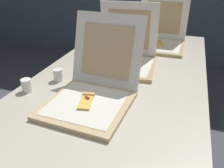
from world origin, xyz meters
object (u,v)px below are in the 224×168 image
(cup_white_near_center, at_px, (58,75))
(pizza_box_middle, at_px, (126,58))
(cup_white_near_left, at_px, (27,85))
(table, at_px, (118,87))
(pizza_box_back, at_px, (160,40))
(pizza_box_front, at_px, (92,92))

(cup_white_near_center, bearing_deg, pizza_box_middle, 47.14)
(cup_white_near_center, relative_size, cup_white_near_left, 1.00)
(cup_white_near_center, bearing_deg, table, 19.16)
(pizza_box_middle, relative_size, pizza_box_back, 1.07)
(pizza_box_back, distance_m, cup_white_near_left, 1.13)
(pizza_box_front, height_order, cup_white_near_left, pizza_box_front)
(pizza_box_front, relative_size, pizza_box_middle, 1.22)
(pizza_box_front, xyz_separation_m, cup_white_near_center, (-0.28, 0.15, -0.02))
(table, distance_m, cup_white_near_center, 0.36)
(pizza_box_front, xyz_separation_m, pizza_box_middle, (0.03, 0.49, 0.00))
(pizza_box_middle, height_order, cup_white_near_center, pizza_box_middle)
(pizza_box_middle, height_order, cup_white_near_left, pizza_box_middle)
(table, bearing_deg, pizza_box_back, 78.30)
(pizza_box_front, bearing_deg, pizza_box_middle, 89.21)
(pizza_box_front, relative_size, pizza_box_back, 1.31)
(cup_white_near_left, bearing_deg, cup_white_near_center, 60.90)
(table, distance_m, pizza_box_middle, 0.25)
(cup_white_near_left, bearing_deg, pizza_box_front, 2.13)
(cup_white_near_center, bearing_deg, cup_white_near_left, -119.10)
(table, distance_m, pizza_box_back, 0.72)
(pizza_box_front, distance_m, cup_white_near_center, 0.32)
(table, bearing_deg, pizza_box_front, -100.45)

